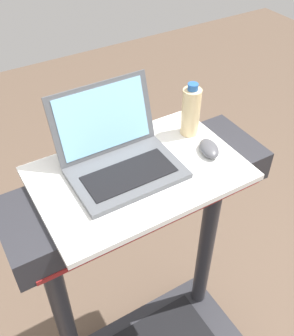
# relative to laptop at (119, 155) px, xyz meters

# --- Properties ---
(desk_board) EXTENTS (0.66, 0.43, 0.02)m
(desk_board) POSITION_rel_laptop_xyz_m (0.04, -0.05, -0.06)
(desk_board) COLOR white
(desk_board) RESTS_ON treadmill_base
(laptop) EXTENTS (0.34, 0.30, 0.24)m
(laptop) POSITION_rel_laptop_xyz_m (0.00, 0.00, 0.00)
(laptop) COLOR #515459
(laptop) RESTS_ON desk_board
(computer_mouse) EXTENTS (0.09, 0.11, 0.03)m
(computer_mouse) POSITION_rel_laptop_xyz_m (0.29, -0.09, -0.03)
(computer_mouse) COLOR #4C4C51
(computer_mouse) RESTS_ON desk_board
(water_bottle) EXTENTS (0.06, 0.06, 0.19)m
(water_bottle) POSITION_rel_laptop_xyz_m (0.30, 0.04, 0.04)
(water_bottle) COLOR beige
(water_bottle) RESTS_ON desk_board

